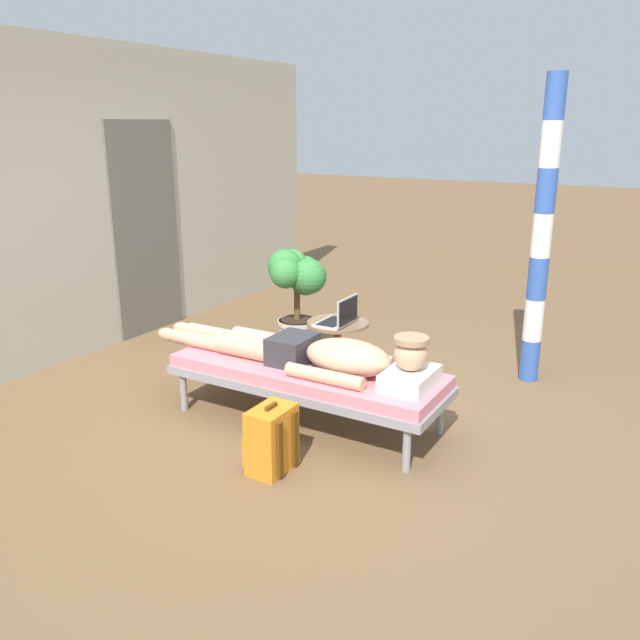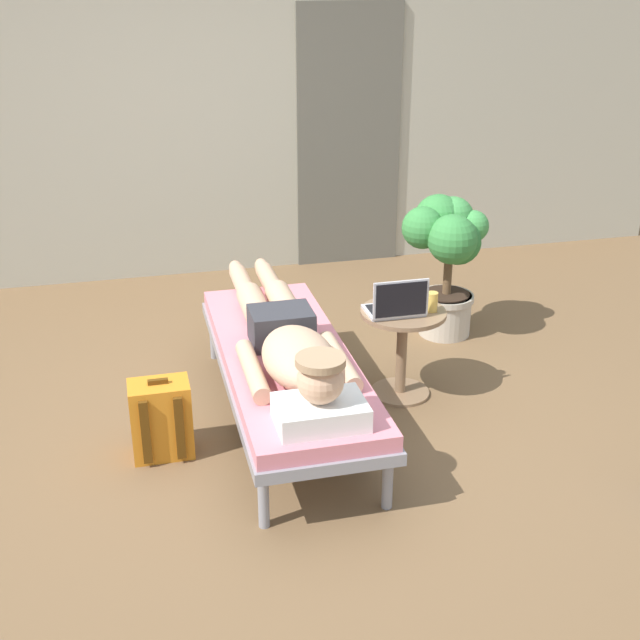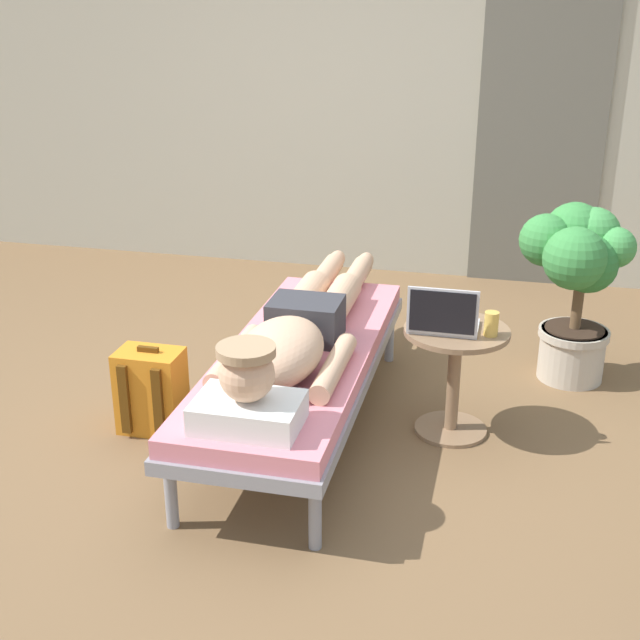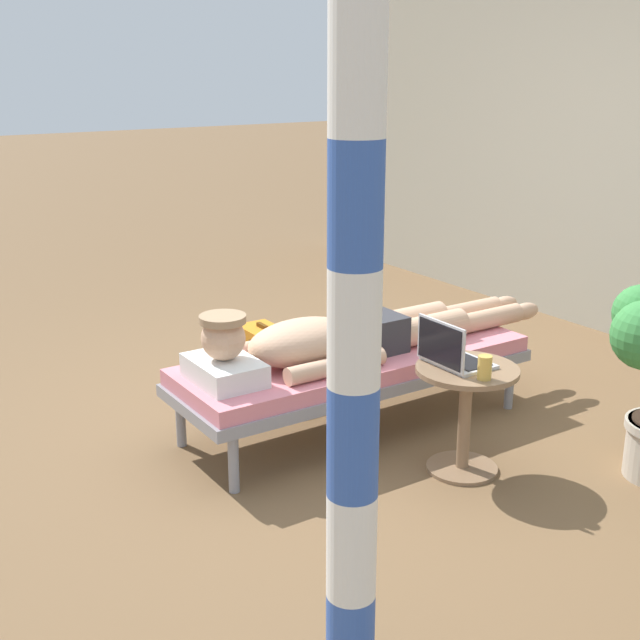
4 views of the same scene
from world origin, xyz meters
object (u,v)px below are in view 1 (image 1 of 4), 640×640
object	(u,v)px
lounge_chair	(307,375)
porch_post	(542,235)
backpack	(271,440)
person_reclining	(318,353)
potted_plant	(297,286)
drink_glass	(352,311)
side_table	(338,342)
laptop	(340,317)

from	to	relation	value
lounge_chair	porch_post	world-z (taller)	porch_post
backpack	porch_post	bearing A→B (deg)	-23.59
lounge_chair	porch_post	bearing A→B (deg)	-35.97
person_reclining	porch_post	size ratio (longest dim) A/B	0.92
potted_plant	drink_glass	bearing A→B (deg)	-117.35
lounge_chair	drink_glass	world-z (taller)	drink_glass
side_table	backpack	size ratio (longest dim) A/B	1.23
potted_plant	porch_post	distance (m)	2.11
side_table	laptop	distance (m)	0.24
lounge_chair	backpack	size ratio (longest dim) A/B	4.58
side_table	backpack	world-z (taller)	side_table
lounge_chair	person_reclining	size ratio (longest dim) A/B	0.89
drink_glass	potted_plant	world-z (taller)	potted_plant
backpack	lounge_chair	bearing A→B (deg)	13.56
lounge_chair	porch_post	distance (m)	2.13
side_table	potted_plant	distance (m)	0.93
backpack	laptop	bearing A→B (deg)	10.85
lounge_chair	side_table	distance (m)	0.71
side_table	porch_post	size ratio (longest dim) A/B	0.22
laptop	porch_post	world-z (taller)	porch_post
person_reclining	backpack	bearing A→B (deg)	-173.57
person_reclining	drink_glass	size ratio (longest dim) A/B	19.83
side_table	drink_glass	xyz separation A→B (m)	(0.15, -0.04, 0.22)
person_reclining	backpack	distance (m)	0.75
person_reclining	side_table	distance (m)	0.75
laptop	drink_glass	world-z (taller)	laptop
potted_plant	porch_post	size ratio (longest dim) A/B	0.40
laptop	backpack	size ratio (longest dim) A/B	0.73
laptop	drink_glass	xyz separation A→B (m)	(0.21, 0.01, -0.00)
laptop	backpack	bearing A→B (deg)	-169.15
lounge_chair	side_table	xyz separation A→B (m)	(0.70, 0.14, 0.01)
lounge_chair	person_reclining	world-z (taller)	person_reclining
laptop	potted_plant	bearing A→B (deg)	51.90
porch_post	side_table	bearing A→B (deg)	124.52
laptop	backpack	world-z (taller)	laptop
drink_glass	lounge_chair	bearing A→B (deg)	-173.34
lounge_chair	porch_post	xyz separation A→B (m)	(1.59, -1.15, 0.84)
person_reclining	potted_plant	distance (m)	1.56
drink_glass	porch_post	bearing A→B (deg)	-59.45
lounge_chair	porch_post	size ratio (longest dim) A/B	0.82
side_table	laptop	bearing A→B (deg)	-139.48
side_table	potted_plant	size ratio (longest dim) A/B	0.56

